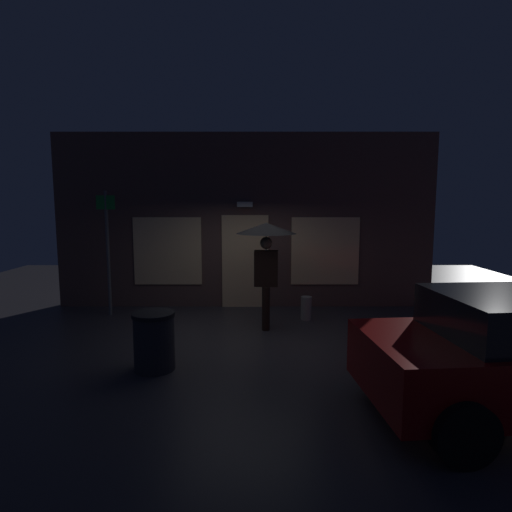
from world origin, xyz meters
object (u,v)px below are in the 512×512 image
trash_bin (156,341)px  person_with_umbrella (268,244)px  street_sign_post (109,246)px  sidewalk_bollard (308,308)px

trash_bin → person_with_umbrella: bearing=49.9°
person_with_umbrella → street_sign_post: bearing=-13.3°
street_sign_post → trash_bin: street_sign_post is taller
trash_bin → street_sign_post: bearing=119.5°
street_sign_post → trash_bin: (1.73, -3.05, -1.10)m
street_sign_post → trash_bin: size_ratio=3.15×
trash_bin → sidewalk_bollard: bearing=46.0°
street_sign_post → sidewalk_bollard: bearing=-5.0°
person_with_umbrella → street_sign_post: (-3.44, 1.02, -0.15)m
person_with_umbrella → trash_bin: size_ratio=2.41×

